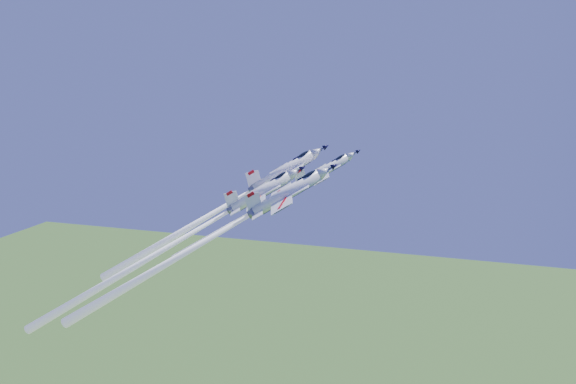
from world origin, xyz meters
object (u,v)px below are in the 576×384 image
(jet_left, at_px, (218,210))
(jet_slot, at_px, (167,247))
(jet_lead, at_px, (269,203))
(jet_right, at_px, (202,243))

(jet_left, bearing_deg, jet_slot, -60.08)
(jet_lead, relative_size, jet_left, 0.78)
(jet_right, bearing_deg, jet_lead, 129.91)
(jet_lead, bearing_deg, jet_slot, -89.80)
(jet_left, bearing_deg, jet_lead, 62.68)
(jet_left, distance_m, jet_right, 15.63)
(jet_left, height_order, jet_slot, jet_left)
(jet_left, distance_m, jet_slot, 12.57)
(jet_lead, bearing_deg, jet_left, -117.32)
(jet_lead, height_order, jet_left, jet_left)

